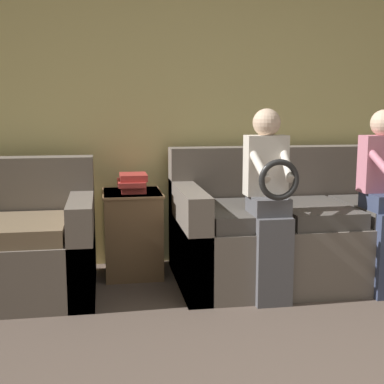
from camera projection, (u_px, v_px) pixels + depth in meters
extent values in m
cube|color=#DBCC7F|center=(233.00, 102.00, 4.25)|extent=(6.87, 0.06, 2.55)
cube|color=#70665B|center=(306.00, 248.00, 3.88)|extent=(1.88, 0.98, 0.45)
cube|color=#70665B|center=(289.00, 177.00, 4.19)|extent=(1.88, 0.20, 0.48)
cube|color=#70665B|center=(189.00, 236.00, 3.72)|extent=(0.16, 0.98, 0.69)
cube|color=#514C47|center=(240.00, 215.00, 3.66)|extent=(0.49, 0.74, 0.11)
cube|color=#514C47|center=(312.00, 212.00, 3.74)|extent=(0.49, 0.74, 0.11)
cube|color=#514C47|center=(381.00, 210.00, 3.83)|extent=(0.49, 0.74, 0.11)
cube|color=#70665B|center=(82.00, 244.00, 3.60)|extent=(0.16, 0.89, 0.65)
cube|color=#7A664C|center=(29.00, 229.00, 3.42)|extent=(0.47, 0.65, 0.11)
cube|color=#56565B|center=(274.00, 262.00, 3.33)|extent=(0.23, 0.10, 0.56)
cube|color=#56565B|center=(268.00, 205.00, 3.41)|extent=(0.23, 0.28, 0.11)
cube|color=silver|center=(266.00, 165.00, 3.44)|extent=(0.27, 0.14, 0.39)
sphere|color=beige|center=(267.00, 123.00, 3.40)|extent=(0.18, 0.18, 0.18)
torus|color=black|center=(279.00, 180.00, 3.19)|extent=(0.25, 0.04, 0.25)
cylinder|color=silver|center=(258.00, 163.00, 3.29)|extent=(0.09, 0.30, 0.22)
cylinder|color=silver|center=(286.00, 163.00, 3.32)|extent=(0.09, 0.30, 0.22)
cube|color=#D17A8E|center=(382.00, 164.00, 3.57)|extent=(0.29, 0.14, 0.38)
sphere|color=beige|center=(384.00, 123.00, 3.53)|extent=(0.18, 0.18, 0.18)
cylinder|color=#D17A8E|center=(379.00, 162.00, 3.42)|extent=(0.10, 0.31, 0.22)
cube|color=brown|center=(133.00, 233.00, 3.97)|extent=(0.41, 0.49, 0.62)
cube|color=brown|center=(132.00, 193.00, 3.93)|extent=(0.43, 0.51, 0.02)
cube|color=#BC3833|center=(133.00, 188.00, 3.92)|extent=(0.18, 0.26, 0.05)
cube|color=#BC3833|center=(131.00, 183.00, 3.91)|extent=(0.20, 0.32, 0.04)
cube|color=#BC3833|center=(133.00, 177.00, 3.90)|extent=(0.19, 0.25, 0.05)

